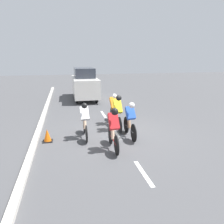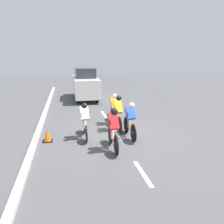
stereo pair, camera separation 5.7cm
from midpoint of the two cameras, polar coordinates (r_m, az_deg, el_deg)
ground_plane at (r=9.16m, az=1.00°, el=-5.62°), size 60.00×60.00×0.00m
lane_stripe_near at (r=6.32m, az=7.96°, el=-15.50°), size 0.12×1.40×0.01m
lane_stripe_mid at (r=9.11m, az=1.08°, el=-5.71°), size 0.12×1.40×0.01m
lane_stripe_far at (r=12.10m, az=-2.38°, el=-0.58°), size 0.12×1.40×0.01m
curb at (r=8.96m, az=-19.41°, el=-6.47°), size 0.20×27.72×0.14m
cyclist_red at (r=7.33m, az=0.19°, el=-4.04°), size 0.34×1.65×1.54m
cyclist_orange at (r=10.22m, az=0.36°, el=1.06°), size 0.37×1.64×1.49m
cyclist_yellow at (r=9.33m, az=1.27°, el=0.12°), size 0.33×1.66×1.58m
cyclist_white at (r=8.48m, az=-7.31°, el=-1.93°), size 0.35×1.69×1.47m
cyclist_blue at (r=8.49m, az=4.57°, el=-1.82°), size 0.35×1.72×1.48m
support_car at (r=16.40m, az=-7.26°, el=7.34°), size 1.70×4.54×2.29m
traffic_cone at (r=8.61m, az=-16.72°, el=-5.92°), size 0.36×0.36×0.49m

